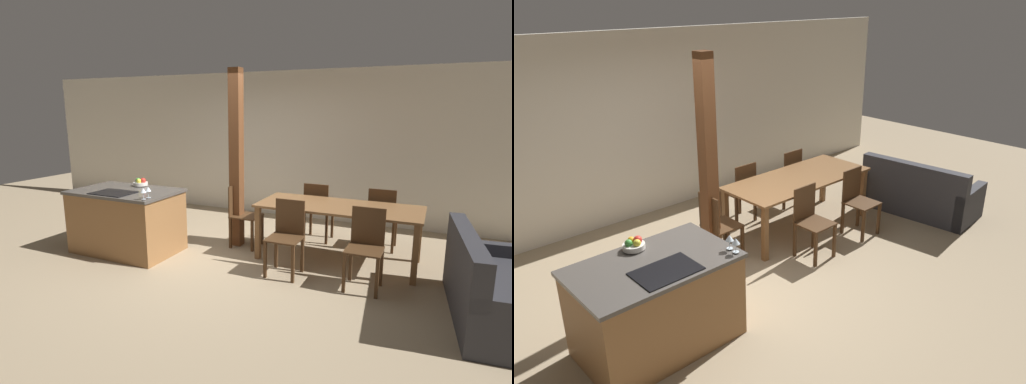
% 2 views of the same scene
% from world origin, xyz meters
% --- Properties ---
extents(ground_plane, '(16.00, 16.00, 0.00)m').
position_xyz_m(ground_plane, '(0.00, 0.00, 0.00)').
color(ground_plane, '#9E896B').
extents(wall_back, '(11.20, 0.08, 2.70)m').
position_xyz_m(wall_back, '(0.00, 2.63, 1.35)').
color(wall_back, silver).
rests_on(wall_back, ground_plane).
extents(kitchen_island, '(1.47, 0.93, 0.90)m').
position_xyz_m(kitchen_island, '(-1.24, -0.21, 0.45)').
color(kitchen_island, olive).
rests_on(kitchen_island, ground_plane).
extents(fruit_bowl, '(0.21, 0.21, 0.12)m').
position_xyz_m(fruit_bowl, '(-1.24, 0.12, 0.95)').
color(fruit_bowl, silver).
rests_on(fruit_bowl, kitchen_island).
extents(wine_glass_near, '(0.08, 0.08, 0.14)m').
position_xyz_m(wine_glass_near, '(-0.59, -0.60, 1.01)').
color(wine_glass_near, silver).
rests_on(wine_glass_near, kitchen_island).
extents(wine_glass_middle, '(0.08, 0.08, 0.14)m').
position_xyz_m(wine_glass_middle, '(-0.59, -0.50, 1.01)').
color(wine_glass_middle, silver).
rests_on(wine_glass_middle, kitchen_island).
extents(dining_table, '(2.13, 0.91, 0.76)m').
position_xyz_m(dining_table, '(1.59, 0.67, 0.67)').
color(dining_table, brown).
rests_on(dining_table, ground_plane).
extents(dining_chair_near_left, '(0.40, 0.40, 0.92)m').
position_xyz_m(dining_chair_near_left, '(1.11, -0.01, 0.49)').
color(dining_chair_near_left, '#472D19').
rests_on(dining_chair_near_left, ground_plane).
extents(dining_chair_near_right, '(0.40, 0.40, 0.92)m').
position_xyz_m(dining_chair_near_right, '(2.07, -0.01, 0.49)').
color(dining_chair_near_right, '#472D19').
rests_on(dining_chair_near_right, ground_plane).
extents(dining_chair_far_left, '(0.40, 0.40, 0.92)m').
position_xyz_m(dining_chair_far_left, '(1.11, 1.36, 0.49)').
color(dining_chair_far_left, '#472D19').
rests_on(dining_chair_far_left, ground_plane).
extents(dining_chair_far_right, '(0.40, 0.40, 0.92)m').
position_xyz_m(dining_chair_far_right, '(2.07, 1.36, 0.49)').
color(dining_chair_far_right, '#472D19').
rests_on(dining_chair_far_right, ground_plane).
extents(dining_chair_head_end, '(0.40, 0.40, 0.92)m').
position_xyz_m(dining_chair_head_end, '(0.15, 0.67, 0.49)').
color(dining_chair_head_end, '#472D19').
rests_on(dining_chair_head_end, ground_plane).
extents(couch, '(1.00, 1.71, 0.85)m').
position_xyz_m(couch, '(3.35, -0.23, 0.28)').
color(couch, '#2D2D33').
rests_on(couch, ground_plane).
extents(timber_post, '(0.17, 0.17, 2.58)m').
position_xyz_m(timber_post, '(0.06, 0.68, 1.29)').
color(timber_post, brown).
rests_on(timber_post, ground_plane).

